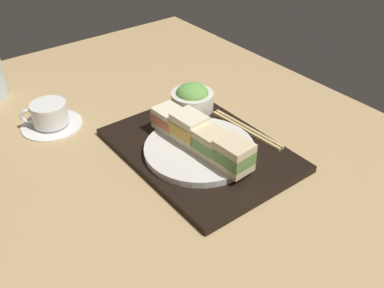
# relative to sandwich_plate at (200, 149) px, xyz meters

# --- Properties ---
(ground_plane) EXTENTS (1.40, 1.00, 0.03)m
(ground_plane) POSITION_rel_sandwich_plate_xyz_m (0.05, 0.03, -0.04)
(ground_plane) COLOR tan
(serving_tray) EXTENTS (0.39, 0.29, 0.02)m
(serving_tray) POSITION_rel_sandwich_plate_xyz_m (0.01, -0.01, -0.01)
(serving_tray) COLOR black
(serving_tray) RESTS_ON ground_plane
(sandwich_plate) EXTENTS (0.23, 0.23, 0.01)m
(sandwich_plate) POSITION_rel_sandwich_plate_xyz_m (0.00, 0.00, 0.00)
(sandwich_plate) COLOR silver
(sandwich_plate) RESTS_ON serving_tray
(sandwich_nearmost) EXTENTS (0.07, 0.06, 0.06)m
(sandwich_nearmost) POSITION_rel_sandwich_plate_xyz_m (-0.10, -0.01, 0.04)
(sandwich_nearmost) COLOR beige
(sandwich_nearmost) RESTS_ON sandwich_plate
(sandwich_inner_near) EXTENTS (0.08, 0.06, 0.05)m
(sandwich_inner_near) POSITION_rel_sandwich_plate_xyz_m (-0.03, -0.00, 0.03)
(sandwich_inner_near) COLOR beige
(sandwich_inner_near) RESTS_ON sandwich_plate
(sandwich_inner_far) EXTENTS (0.08, 0.06, 0.06)m
(sandwich_inner_far) POSITION_rel_sandwich_plate_xyz_m (0.03, 0.00, 0.04)
(sandwich_inner_far) COLOR #EFE5C1
(sandwich_inner_far) RESTS_ON sandwich_plate
(sandwich_farmost) EXTENTS (0.07, 0.06, 0.05)m
(sandwich_farmost) POSITION_rel_sandwich_plate_xyz_m (0.10, 0.01, 0.03)
(sandwich_farmost) COLOR #EFE5C1
(sandwich_farmost) RESTS_ON sandwich_plate
(salad_bowl) EXTENTS (0.10, 0.10, 0.07)m
(salad_bowl) POSITION_rel_sandwich_plate_xyz_m (0.15, -0.10, 0.02)
(salad_bowl) COLOR silver
(salad_bowl) RESTS_ON serving_tray
(chopsticks_pair) EXTENTS (0.20, 0.03, 0.01)m
(chopsticks_pair) POSITION_rel_sandwich_plate_xyz_m (0.00, -0.14, -0.00)
(chopsticks_pair) COLOR tan
(chopsticks_pair) RESTS_ON serving_tray
(coffee_cup) EXTENTS (0.14, 0.14, 0.06)m
(coffee_cup) POSITION_rel_sandwich_plate_xyz_m (0.31, 0.20, 0.00)
(coffee_cup) COLOR white
(coffee_cup) RESTS_ON ground_plane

